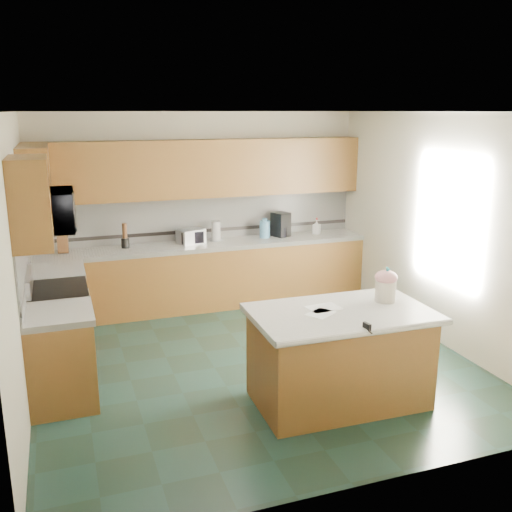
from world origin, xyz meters
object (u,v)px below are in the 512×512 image
soap_bottle_island (387,285)px  coffee_maker (281,224)px  island_base (339,359)px  knife_block (63,244)px  toaster_oven (191,236)px  island_top (341,314)px  treat_jar (385,291)px

soap_bottle_island → coffee_maker: (0.13, 3.08, 0.01)m
island_base → soap_bottle_island: bearing=10.8°
soap_bottle_island → coffee_maker: bearing=103.7°
knife_block → toaster_oven: knife_block is taller
island_top → treat_jar: size_ratio=8.00×
island_base → coffee_maker: coffee_maker is taller
soap_bottle_island → coffee_maker: coffee_maker is taller
treat_jar → knife_block: 4.20m
island_base → coffee_maker: 3.31m
knife_block → coffee_maker: (3.03, 0.03, 0.06)m
island_top → coffee_maker: 3.24m
knife_block → toaster_oven: (1.68, 0.00, -0.02)m
treat_jar → knife_block: size_ratio=0.87×
island_top → island_base: bearing=1.1°
island_top → treat_jar: (0.53, 0.10, 0.13)m
island_top → soap_bottle_island: (0.53, 0.09, 0.20)m
coffee_maker → knife_block: bearing=157.1°
coffee_maker → island_top: bearing=-125.2°
treat_jar → toaster_oven: (-1.22, 3.04, -0.00)m
island_top → treat_jar: 0.55m
island_base → treat_jar: treat_jar is taller
island_top → soap_bottle_island: 0.57m
soap_bottle_island → toaster_oven: soap_bottle_island is taller
island_base → soap_bottle_island: size_ratio=4.60×
island_base → toaster_oven: (-0.69, 3.14, 0.59)m
coffee_maker → treat_jar: bearing=-115.9°
treat_jar → coffee_maker: bearing=95.8°
soap_bottle_island → knife_block: (-2.91, 3.05, -0.05)m
island_top → knife_block: (-2.38, 3.14, 0.15)m
knife_block → soap_bottle_island: bearing=-41.1°
treat_jar → toaster_oven: 3.27m
knife_block → coffee_maker: coffee_maker is taller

